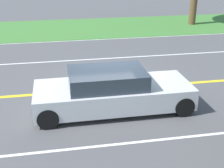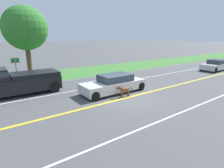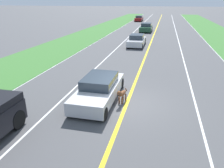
% 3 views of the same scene
% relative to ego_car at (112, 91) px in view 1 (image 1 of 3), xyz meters
% --- Properties ---
extents(ground_plane, '(400.00, 400.00, 0.00)m').
position_rel_ego_car_xyz_m(ground_plane, '(-1.54, 0.08, -0.61)').
color(ground_plane, '#4C4C4F').
extents(centre_divider_line, '(0.18, 160.00, 0.01)m').
position_rel_ego_car_xyz_m(centre_divider_line, '(-1.54, 0.08, -0.61)').
color(centre_divider_line, yellow).
rests_on(centre_divider_line, ground).
extents(lane_edge_line_left, '(0.14, 160.00, 0.01)m').
position_rel_ego_car_xyz_m(lane_edge_line_left, '(-8.54, 0.08, -0.61)').
color(lane_edge_line_left, white).
rests_on(lane_edge_line_left, ground).
extents(lane_dash_same_dir, '(0.10, 160.00, 0.01)m').
position_rel_ego_car_xyz_m(lane_dash_same_dir, '(1.96, 0.08, -0.61)').
color(lane_dash_same_dir, white).
rests_on(lane_dash_same_dir, ground).
extents(lane_dash_oncoming, '(0.10, 160.00, 0.01)m').
position_rel_ego_car_xyz_m(lane_dash_oncoming, '(-5.04, 0.08, -0.61)').
color(lane_dash_oncoming, white).
rests_on(lane_dash_oncoming, ground).
extents(grass_verge_left, '(6.00, 160.00, 0.03)m').
position_rel_ego_car_xyz_m(grass_verge_left, '(-11.54, 0.08, -0.60)').
color(grass_verge_left, '#3D7533').
rests_on(grass_verge_left, ground).
extents(ego_car, '(1.86, 4.78, 1.30)m').
position_rel_ego_car_xyz_m(ego_car, '(0.00, 0.00, 0.00)').
color(ego_car, silver).
rests_on(ego_car, ground).
extents(dog, '(0.43, 1.25, 0.81)m').
position_rel_ego_car_xyz_m(dog, '(-1.25, 0.09, -0.11)').
color(dog, brown).
rests_on(dog, ground).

